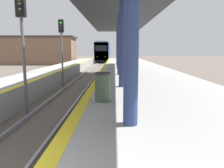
{
  "coord_description": "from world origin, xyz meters",
  "views": [
    {
      "loc": [
        2.58,
        -2.07,
        2.6
      ],
      "look_at": [
        2.31,
        21.16,
        -1.01
      ],
      "focal_mm": 35.0,
      "sensor_mm": 36.0,
      "label": 1
    }
  ],
  "objects": [
    {
      "name": "train",
      "position": [
        0.0,
        49.14,
        2.24
      ],
      "size": [
        2.84,
        17.17,
        4.41
      ],
      "color": "black",
      "rests_on": "ground"
    },
    {
      "name": "signal_near",
      "position": [
        -1.0,
        6.51,
        3.3
      ],
      "size": [
        0.36,
        0.31,
        4.75
      ],
      "color": "#595959",
      "rests_on": "ground"
    },
    {
      "name": "station_canopy",
      "position": [
        2.91,
        12.01,
        4.71
      ],
      "size": [
        4.63,
        24.13,
        3.9
      ],
      "color": "navy",
      "rests_on": "platform_right"
    },
    {
      "name": "signal_mid",
      "position": [
        -1.24,
        13.85,
        3.3
      ],
      "size": [
        0.36,
        0.31,
        4.75
      ],
      "color": "#595959",
      "rests_on": "ground"
    },
    {
      "name": "station_building",
      "position": [
        -11.57,
        38.18,
        2.56
      ],
      "size": [
        14.09,
        5.27,
        5.09
      ],
      "color": "brown",
      "rests_on": "ground"
    },
    {
      "name": "trash_bin",
      "position": [
        2.22,
        4.47,
        1.49
      ],
      "size": [
        0.49,
        0.49,
        0.89
      ],
      "color": "#384C38",
      "rests_on": "platform_right"
    }
  ]
}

